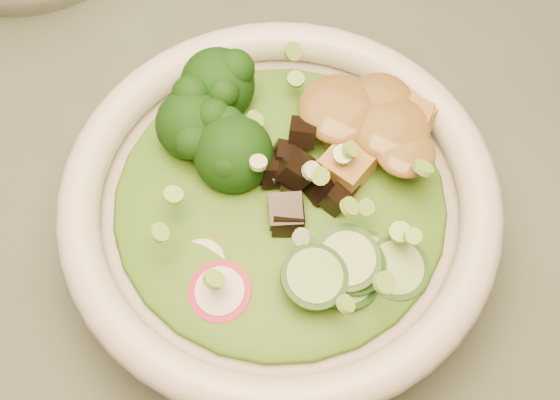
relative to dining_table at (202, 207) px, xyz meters
The scene contains 11 objects.
floor 0.64m from the dining_table, ahead, with size 4.00×4.00×0.00m, color brown.
dining_table is the anchor object (origin of this frame).
salad_bowl 0.19m from the dining_table, 16.16° to the right, with size 0.29×0.29×0.08m.
lettuce_bed 0.21m from the dining_table, 16.16° to the right, with size 0.22×0.22×0.03m, color #275712.
broccoli_florets 0.20m from the dining_table, 22.90° to the right, with size 0.09×0.07×0.05m, color black, non-canonical shape.
radish_slices 0.23m from the dining_table, 47.04° to the right, with size 0.12×0.04×0.02m, color #AB0D3A, non-canonical shape.
cucumber_slices 0.26m from the dining_table, 15.65° to the right, with size 0.07×0.07×0.04m, color #95C86F, non-canonical shape.
mushroom_heap 0.22m from the dining_table, ahead, with size 0.07×0.07×0.04m, color black, non-canonical shape.
tofu_cubes 0.23m from the dining_table, 15.16° to the left, with size 0.10×0.06×0.04m, color #A77D37, non-canonical shape.
peanut_sauce 0.24m from the dining_table, 15.16° to the left, with size 0.07×0.06×0.02m, color brown.
scallion_garnish 0.23m from the dining_table, 16.16° to the right, with size 0.21×0.21×0.03m, color #7EBA41, non-canonical shape.
Camera 1 is at (0.24, -0.23, 1.26)m, focal length 50.00 mm.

